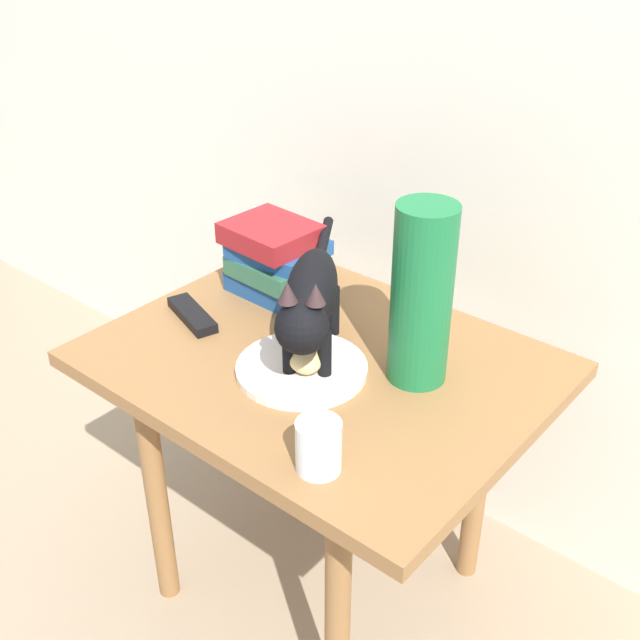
% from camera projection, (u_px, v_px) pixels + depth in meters
% --- Properties ---
extents(ground_plane, '(6.00, 6.00, 0.00)m').
position_uv_depth(ground_plane, '(320.00, 579.00, 1.75)').
color(ground_plane, gray).
extents(back_panel, '(4.00, 0.04, 2.20)m').
position_uv_depth(back_panel, '(468.00, 33.00, 1.47)').
color(back_panel, silver).
rests_on(back_panel, ground).
extents(side_table, '(0.80, 0.62, 0.59)m').
position_uv_depth(side_table, '(320.00, 393.00, 1.49)').
color(side_table, olive).
rests_on(side_table, ground).
extents(plate, '(0.24, 0.24, 0.01)m').
position_uv_depth(plate, '(302.00, 369.00, 1.40)').
color(plate, silver).
rests_on(plate, side_table).
extents(bread_roll, '(0.10, 0.09, 0.05)m').
position_uv_depth(bread_roll, '(305.00, 357.00, 1.38)').
color(bread_roll, '#E0BC7A').
rests_on(bread_roll, plate).
extents(cat, '(0.29, 0.41, 0.23)m').
position_uv_depth(cat, '(311.00, 298.00, 1.37)').
color(cat, black).
rests_on(cat, side_table).
extents(book_stack, '(0.19, 0.17, 0.16)m').
position_uv_depth(book_stack, '(276.00, 258.00, 1.62)').
color(book_stack, '#1E4C8C').
rests_on(book_stack, side_table).
extents(green_vase, '(0.10, 0.10, 0.32)m').
position_uv_depth(green_vase, '(422.00, 296.00, 1.31)').
color(green_vase, '#196B38').
rests_on(green_vase, side_table).
extents(candle_jar, '(0.07, 0.07, 0.08)m').
position_uv_depth(candle_jar, '(319.00, 449.00, 1.17)').
color(candle_jar, silver).
rests_on(candle_jar, side_table).
extents(tv_remote, '(0.16, 0.09, 0.02)m').
position_uv_depth(tv_remote, '(192.00, 315.00, 1.56)').
color(tv_remote, black).
rests_on(tv_remote, side_table).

